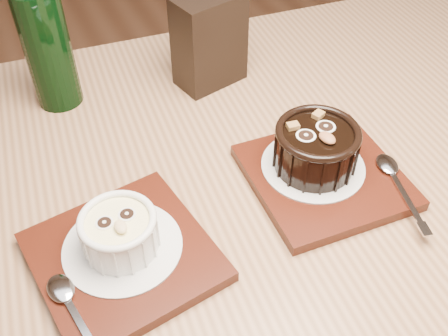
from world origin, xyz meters
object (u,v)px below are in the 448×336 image
(tray_left, at_px, (124,257))
(ramekin_white, at_px, (119,231))
(ramekin_dark, at_px, (316,146))
(condiment_stand, at_px, (209,41))
(tray_right, at_px, (324,177))
(table, at_px, (234,239))
(green_bottle, at_px, (47,44))

(tray_left, distance_m, ramekin_white, 0.04)
(ramekin_dark, bearing_deg, condiment_stand, 89.87)
(tray_right, xyz_separation_m, condiment_stand, (-0.04, 0.26, 0.06))
(table, bearing_deg, tray_left, -164.90)
(ramekin_white, relative_size, condiment_stand, 0.59)
(ramekin_white, bearing_deg, ramekin_dark, 1.47)
(tray_right, bearing_deg, tray_left, -176.99)
(tray_left, xyz_separation_m, green_bottle, (-0.00, 0.32, 0.09))
(tray_left, distance_m, tray_right, 0.26)
(table, relative_size, ramekin_white, 15.27)
(table, height_order, tray_left, tray_left)
(table, height_order, ramekin_dark, ramekin_dark)
(tray_right, distance_m, green_bottle, 0.42)
(tray_right, bearing_deg, ramekin_dark, 116.09)
(tray_left, height_order, ramekin_white, ramekin_white)
(tray_right, bearing_deg, ramekin_white, -178.57)
(tray_left, distance_m, green_bottle, 0.33)
(table, xyz_separation_m, ramekin_white, (-0.15, -0.03, 0.13))
(condiment_stand, distance_m, green_bottle, 0.23)
(ramekin_white, height_order, tray_right, ramekin_white)
(ramekin_dark, relative_size, green_bottle, 0.42)
(table, height_order, green_bottle, green_bottle)
(tray_left, xyz_separation_m, ramekin_white, (0.00, 0.01, 0.03))
(ramekin_white, bearing_deg, tray_right, -2.17)
(ramekin_white, relative_size, green_bottle, 0.34)
(ramekin_dark, bearing_deg, green_bottle, 123.23)
(tray_left, relative_size, green_bottle, 0.74)
(table, relative_size, green_bottle, 5.16)
(ramekin_white, xyz_separation_m, condiment_stand, (0.22, 0.27, 0.03))
(tray_left, height_order, condiment_stand, condiment_stand)
(tray_right, distance_m, ramekin_dark, 0.05)
(ramekin_white, relative_size, tray_right, 0.46)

